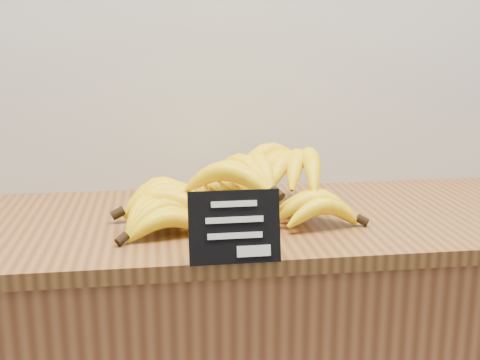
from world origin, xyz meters
name	(u,v)px	position (x,y,z in m)	size (l,w,h in m)	color
counter_top	(237,222)	(0.02, 2.75, 0.92)	(1.55, 0.54, 0.03)	brown
chalkboard_sign	(235,227)	(-0.02, 2.49, 0.99)	(0.16, 0.01, 0.12)	black
banana_pile	(232,189)	(0.01, 2.75, 0.99)	(0.54, 0.41, 0.13)	yellow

